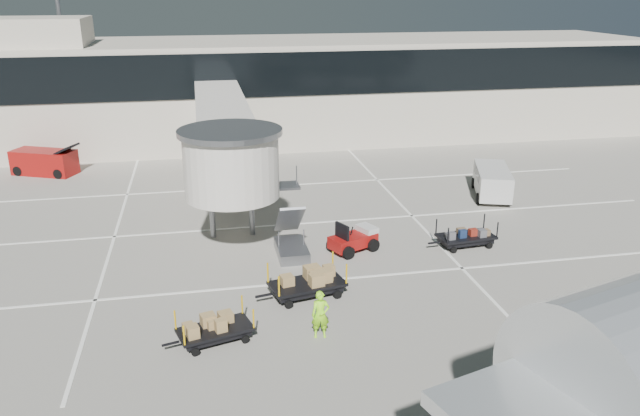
# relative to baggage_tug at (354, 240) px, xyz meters

# --- Properties ---
(ground) EXTENTS (140.00, 140.00, 0.00)m
(ground) POSITION_rel_baggage_tug_xyz_m (-1.66, -4.95, -0.56)
(ground) COLOR #AEA89B
(ground) RESTS_ON ground
(lane_markings) EXTENTS (40.00, 30.00, 0.02)m
(lane_markings) POSITION_rel_baggage_tug_xyz_m (-2.33, 4.38, -0.55)
(lane_markings) COLOR white
(lane_markings) RESTS_ON ground
(terminal) EXTENTS (64.00, 12.11, 15.20)m
(terminal) POSITION_rel_baggage_tug_xyz_m (-2.01, 24.99, 3.55)
(terminal) COLOR beige
(terminal) RESTS_ON ground
(jet_bridge) EXTENTS (5.70, 20.40, 6.03)m
(jet_bridge) POSITION_rel_baggage_tug_xyz_m (-5.63, 7.31, 3.72)
(jet_bridge) COLOR silver
(jet_bridge) RESTS_ON ground
(baggage_tug) EXTENTS (2.61, 2.26, 1.54)m
(baggage_tug) POSITION_rel_baggage_tug_xyz_m (0.00, 0.00, 0.00)
(baggage_tug) COLOR maroon
(baggage_tug) RESTS_ON ground
(suitcase_cart) EXTENTS (3.47, 1.64, 1.34)m
(suitcase_cart) POSITION_rel_baggage_tug_xyz_m (5.55, -0.54, -0.10)
(suitcase_cart) COLOR black
(suitcase_cart) RESTS_ON ground
(box_cart_near) EXTENTS (3.85, 2.13, 1.48)m
(box_cart_near) POSITION_rel_baggage_tug_xyz_m (-3.02, -4.23, 0.01)
(box_cart_near) COLOR black
(box_cart_near) RESTS_ON ground
(box_cart_far) EXTENTS (3.32, 1.99, 1.28)m
(box_cart_far) POSITION_rel_baggage_tug_xyz_m (-6.93, -7.03, -0.08)
(box_cart_far) COLOR black
(box_cart_far) RESTS_ON ground
(ground_worker) EXTENTS (0.71, 0.51, 1.82)m
(ground_worker) POSITION_rel_baggage_tug_xyz_m (-3.12, -7.45, 0.35)
(ground_worker) COLOR #97FA1A
(ground_worker) RESTS_ON ground
(minivan) EXTENTS (3.25, 4.94, 1.74)m
(minivan) POSITION_rel_baggage_tug_xyz_m (10.30, 6.58, 0.48)
(minivan) COLOR silver
(minivan) RESTS_ON ground
(belt_loader) EXTENTS (4.79, 3.35, 2.17)m
(belt_loader) POSITION_rel_baggage_tug_xyz_m (-17.51, 16.75, 0.27)
(belt_loader) COLOR maroon
(belt_loader) RESTS_ON ground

